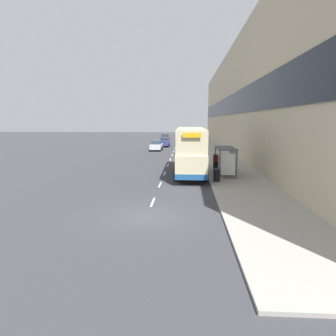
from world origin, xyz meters
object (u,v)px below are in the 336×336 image
object	(u,v)px
car_1	(164,142)
pedestrian_2	(232,163)
car_2	(165,138)
pedestrian_3	(215,162)
pedestrian_at_shelter	(232,164)
pedestrian_1	(217,161)
double_decker_bus_near	(191,150)
bus_shelter	(228,156)
car_0	(156,145)
litter_bin	(217,175)

from	to	relation	value
car_1	pedestrian_2	world-z (taller)	pedestrian_2
car_2	pedestrian_2	bearing A→B (deg)	102.85
pedestrian_3	pedestrian_at_shelter	bearing A→B (deg)	-43.94
car_1	car_2	world-z (taller)	car_2
pedestrian_1	pedestrian_3	size ratio (longest dim) A/B	0.90
car_2	pedestrian_at_shelter	bearing A→B (deg)	102.41
pedestrian_1	pedestrian_3	bearing A→B (deg)	-112.18
double_decker_bus_near	pedestrian_3	distance (m)	2.81
pedestrian_1	double_decker_bus_near	bearing A→B (deg)	-148.53
bus_shelter	double_decker_bus_near	bearing A→B (deg)	156.00
car_0	litter_bin	distance (m)	27.07
car_1	car_2	distance (m)	12.70
pedestrian_at_shelter	pedestrian_1	world-z (taller)	pedestrian_at_shelter
double_decker_bus_near	litter_bin	size ratio (longest dim) A/B	10.81
bus_shelter	pedestrian_at_shelter	xyz separation A→B (m)	(0.52, 0.95, -0.82)
double_decker_bus_near	pedestrian_at_shelter	world-z (taller)	double_decker_bus_near
car_0	bus_shelter	bearing A→B (deg)	110.63
car_0	pedestrian_1	bearing A→B (deg)	112.03
pedestrian_at_shelter	pedestrian_1	distance (m)	2.44
bus_shelter	pedestrian_2	world-z (taller)	bus_shelter
bus_shelter	pedestrian_at_shelter	distance (m)	1.36
double_decker_bus_near	pedestrian_1	distance (m)	3.42
pedestrian_2	litter_bin	world-z (taller)	pedestrian_2
pedestrian_at_shelter	pedestrian_3	bearing A→B (deg)	136.06
car_1	pedestrian_3	bearing A→B (deg)	104.04
bus_shelter	double_decker_bus_near	distance (m)	3.63
bus_shelter	car_1	distance (m)	31.41
car_2	pedestrian_3	world-z (taller)	pedestrian_3
car_0	litter_bin	size ratio (longest dim) A/B	4.37
car_2	double_decker_bus_near	bearing A→B (deg)	97.46
pedestrian_1	litter_bin	bearing A→B (deg)	-96.01
double_decker_bus_near	pedestrian_at_shelter	distance (m)	4.05
bus_shelter	pedestrian_2	size ratio (longest dim) A/B	2.40
bus_shelter	pedestrian_1	xyz separation A→B (m)	(-0.61, 3.12, -0.90)
car_1	pedestrian_2	distance (m)	29.89
double_decker_bus_near	pedestrian_3	size ratio (longest dim) A/B	6.25
car_2	pedestrian_at_shelter	xyz separation A→B (m)	(9.27, -42.09, 0.17)
car_0	pedestrian_2	xyz separation A→B (m)	(9.43, -21.51, 0.20)
pedestrian_1	car_0	bearing A→B (deg)	112.03
bus_shelter	litter_bin	xyz separation A→B (m)	(-1.22, -2.74, -1.21)
pedestrian_2	pedestrian_1	bearing A→B (deg)	133.10
car_2	pedestrian_1	size ratio (longest dim) A/B	2.44
double_decker_bus_near	pedestrian_2	xyz separation A→B (m)	(3.97, 0.28, -1.25)
car_0	pedestrian_1	world-z (taller)	pedestrian_1
car_2	pedestrian_3	bearing A→B (deg)	100.88
bus_shelter	litter_bin	bearing A→B (deg)	-114.03
car_0	pedestrian_3	xyz separation A→B (m)	(7.84, -20.92, 0.23)
pedestrian_1	pedestrian_2	size ratio (longest dim) A/B	0.94
pedestrian_2	pedestrian_3	bearing A→B (deg)	159.47
double_decker_bus_near	car_2	bearing A→B (deg)	97.46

